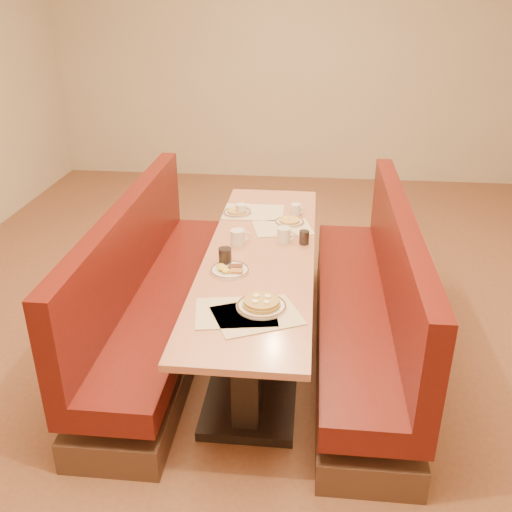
# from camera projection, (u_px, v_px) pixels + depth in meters

# --- Properties ---
(ground) EXTENTS (8.00, 8.00, 0.00)m
(ground) POSITION_uv_depth(u_px,v_px,m) (260.00, 349.00, 4.03)
(ground) COLOR #9E6647
(ground) RESTS_ON ground
(room_envelope) EXTENTS (6.04, 8.04, 2.82)m
(room_envelope) POSITION_uv_depth(u_px,v_px,m) (261.00, 63.00, 3.19)
(room_envelope) COLOR beige
(room_envelope) RESTS_ON ground
(diner_table) EXTENTS (0.70, 2.50, 0.75)m
(diner_table) POSITION_uv_depth(u_px,v_px,m) (260.00, 303.00, 3.87)
(diner_table) COLOR black
(diner_table) RESTS_ON ground
(booth_left) EXTENTS (0.55, 2.50, 1.05)m
(booth_left) POSITION_uv_depth(u_px,v_px,m) (155.00, 299.00, 3.94)
(booth_left) COLOR #4C3326
(booth_left) RESTS_ON ground
(booth_right) EXTENTS (0.55, 2.50, 1.05)m
(booth_right) POSITION_uv_depth(u_px,v_px,m) (369.00, 310.00, 3.80)
(booth_right) COLOR #4C3326
(booth_right) RESTS_ON ground
(placemat_near_left) EXTENTS (0.48, 0.39, 0.00)m
(placemat_near_left) POSITION_uv_depth(u_px,v_px,m) (236.00, 312.00, 3.03)
(placemat_near_left) COLOR beige
(placemat_near_left) RESTS_ON diner_table
(placemat_near_right) EXTENTS (0.54, 0.48, 0.00)m
(placemat_near_right) POSITION_uv_depth(u_px,v_px,m) (257.00, 315.00, 3.00)
(placemat_near_right) COLOR beige
(placemat_near_right) RESTS_ON diner_table
(placemat_far_left) EXTENTS (0.46, 0.35, 0.00)m
(placemat_far_left) POSITION_uv_depth(u_px,v_px,m) (253.00, 212.00, 4.36)
(placemat_far_left) COLOR beige
(placemat_far_left) RESTS_ON diner_table
(placemat_far_right) EXTENTS (0.47, 0.39, 0.00)m
(placemat_far_right) POSITION_uv_depth(u_px,v_px,m) (282.00, 228.00, 4.08)
(placemat_far_right) COLOR beige
(placemat_far_right) RESTS_ON diner_table
(pancake_plate) EXTENTS (0.28, 0.28, 0.06)m
(pancake_plate) POSITION_uv_depth(u_px,v_px,m) (262.00, 305.00, 3.07)
(pancake_plate) COLOR silver
(pancake_plate) RESTS_ON diner_table
(eggs_plate) EXTENTS (0.24, 0.24, 0.05)m
(eggs_plate) POSITION_uv_depth(u_px,v_px,m) (229.00, 270.00, 3.46)
(eggs_plate) COLOR silver
(eggs_plate) RESTS_ON diner_table
(extra_plate_mid) EXTENTS (0.22, 0.22, 0.04)m
(extra_plate_mid) POSITION_uv_depth(u_px,v_px,m) (289.00, 222.00, 4.15)
(extra_plate_mid) COLOR silver
(extra_plate_mid) RESTS_ON diner_table
(extra_plate_far) EXTENTS (0.21, 0.21, 0.04)m
(extra_plate_far) POSITION_uv_depth(u_px,v_px,m) (237.00, 212.00, 4.33)
(extra_plate_far) COLOR silver
(extra_plate_far) RESTS_ON diner_table
(coffee_mug_a) EXTENTS (0.13, 0.09, 0.10)m
(coffee_mug_a) POSITION_uv_depth(u_px,v_px,m) (284.00, 235.00, 3.84)
(coffee_mug_a) COLOR silver
(coffee_mug_a) RESTS_ON diner_table
(coffee_mug_b) EXTENTS (0.13, 0.10, 0.10)m
(coffee_mug_b) POSITION_uv_depth(u_px,v_px,m) (238.00, 237.00, 3.81)
(coffee_mug_b) COLOR silver
(coffee_mug_b) RESTS_ON diner_table
(coffee_mug_c) EXTENTS (0.11, 0.08, 0.08)m
(coffee_mug_c) POSITION_uv_depth(u_px,v_px,m) (296.00, 209.00, 4.30)
(coffee_mug_c) COLOR silver
(coffee_mug_c) RESTS_ON diner_table
(coffee_mug_d) EXTENTS (0.11, 0.08, 0.08)m
(coffee_mug_d) POSITION_uv_depth(u_px,v_px,m) (241.00, 209.00, 4.30)
(coffee_mug_d) COLOR silver
(coffee_mug_d) RESTS_ON diner_table
(soda_tumbler_near) EXTENTS (0.08, 0.08, 0.11)m
(soda_tumbler_near) POSITION_uv_depth(u_px,v_px,m) (225.00, 257.00, 3.53)
(soda_tumbler_near) COLOR black
(soda_tumbler_near) RESTS_ON diner_table
(soda_tumbler_mid) EXTENTS (0.07, 0.07, 0.09)m
(soda_tumbler_mid) POSITION_uv_depth(u_px,v_px,m) (304.00, 237.00, 3.82)
(soda_tumbler_mid) COLOR black
(soda_tumbler_mid) RESTS_ON diner_table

